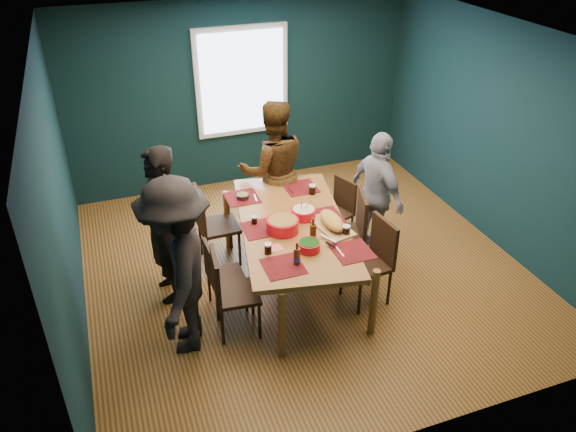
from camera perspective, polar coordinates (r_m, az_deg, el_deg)
name	(u,v)px	position (r m, az deg, el deg)	size (l,w,h in m)	color
room	(297,155)	(6.29, 0.88, 6.26)	(5.01, 5.01, 2.71)	olive
dining_table	(293,229)	(6.07, 0.50, -1.32)	(1.49, 2.37, 0.84)	#955A2C
chair_left_far	(210,221)	(6.62, -7.93, -0.46)	(0.46, 0.46, 1.00)	black
chair_left_mid	(219,272)	(5.94, -7.04, -5.66)	(0.38, 0.38, 0.82)	black
chair_left_near	(227,288)	(5.59, -6.18, -7.24)	(0.48, 0.48, 0.96)	black
chair_right_far	(339,206)	(7.08, 5.23, 1.01)	(0.48, 0.48, 0.83)	black
chair_right_mid	(352,227)	(6.48, 6.49, -1.12)	(0.56, 0.56, 1.00)	black
chair_right_near	(375,255)	(6.07, 8.78, -3.94)	(0.48, 0.48, 0.97)	black
person_far_left	(162,226)	(6.02, -12.65, -0.99)	(0.65, 0.42, 1.78)	black
person_back	(273,170)	(6.99, -1.53, 4.67)	(0.88, 0.68, 1.80)	black
person_right	(377,194)	(6.79, 9.06, 2.21)	(0.91, 0.38, 1.56)	white
person_near_left	(178,268)	(5.31, -11.07, -5.22)	(1.18, 0.68, 1.83)	black
bowl_salad	(283,225)	(5.85, -0.56, -0.89)	(0.34, 0.34, 0.14)	red
bowl_dumpling	(304,213)	(6.09, 1.60, 0.34)	(0.27, 0.27, 0.25)	red
bowl_herbs	(309,246)	(5.56, 2.15, -3.03)	(0.23, 0.23, 0.10)	red
cutting_board	(332,222)	(5.92, 4.45, -0.62)	(0.38, 0.70, 0.15)	tan
small_bowl	(243,196)	(6.49, -4.63, 2.02)	(0.14, 0.14, 0.06)	black
beer_bottle_a	(297,256)	(5.34, 0.91, -4.13)	(0.07, 0.07, 0.25)	#47230C
beer_bottle_b	(313,232)	(5.68, 2.56, -1.67)	(0.07, 0.07, 0.26)	#47230C
cola_glass_a	(268,248)	(5.52, -2.04, -3.28)	(0.08, 0.08, 0.11)	black
cola_glass_b	(346,230)	(5.82, 5.95, -1.42)	(0.08, 0.08, 0.11)	black
cola_glass_c	(312,189)	(6.56, 2.49, 2.76)	(0.08, 0.08, 0.11)	black
cola_glass_d	(254,220)	(5.99, -3.45, -0.38)	(0.06, 0.06, 0.09)	black
napkin_a	(319,213)	(6.21, 3.21, 0.35)	(0.16, 0.16, 0.00)	#FE6B6D
napkin_b	(276,248)	(5.62, -1.26, -3.26)	(0.13, 0.13, 0.00)	#FE6B6D
napkin_c	(354,251)	(5.62, 6.71, -3.51)	(0.15, 0.15, 0.00)	#FE6B6D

